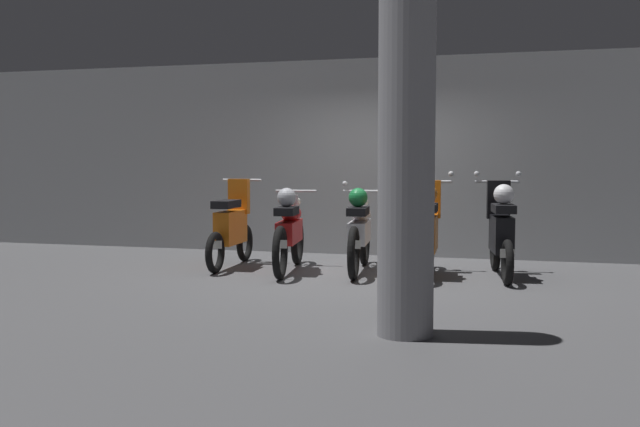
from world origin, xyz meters
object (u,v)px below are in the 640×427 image
motorbike_slot_0 (232,228)px  motorbike_slot_3 (428,230)px  motorbike_slot_2 (360,231)px  motorbike_slot_4 (501,231)px  support_pillar (406,154)px  motorbike_slot_1 (289,231)px

motorbike_slot_0 → motorbike_slot_3: 2.63m
motorbike_slot_3 → motorbike_slot_2: bearing=174.2°
motorbike_slot_0 → motorbike_slot_4: 3.51m
support_pillar → motorbike_slot_3: bearing=93.6°
motorbike_slot_2 → support_pillar: bearing=-71.5°
support_pillar → motorbike_slot_1: bearing=123.0°
motorbike_slot_4 → support_pillar: (-0.68, -3.24, 0.91)m
motorbike_slot_2 → motorbike_slot_4: size_ratio=1.16×
motorbike_slot_1 → motorbike_slot_2: motorbike_slot_2 is taller
motorbike_slot_4 → support_pillar: bearing=-101.9°
motorbike_slot_2 → motorbike_slot_4: bearing=1.1°
motorbike_slot_3 → support_pillar: bearing=-86.4°
motorbike_slot_4 → support_pillar: 3.43m
motorbike_slot_3 → motorbike_slot_1: bearing=-176.3°
motorbike_slot_0 → support_pillar: (2.83, -3.21, 0.95)m
motorbike_slot_1 → motorbike_slot_3: 1.76m
motorbike_slot_0 → motorbike_slot_2: (1.75, -0.00, 0.00)m
motorbike_slot_1 → motorbike_slot_2: (0.88, 0.20, 0.00)m
motorbike_slot_2 → support_pillar: 3.51m
motorbike_slot_3 → motorbike_slot_4: 0.88m
motorbike_slot_3 → support_pillar: (0.19, -3.12, 0.91)m
motorbike_slot_0 → support_pillar: support_pillar is taller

